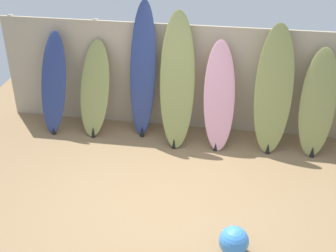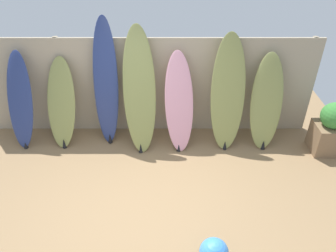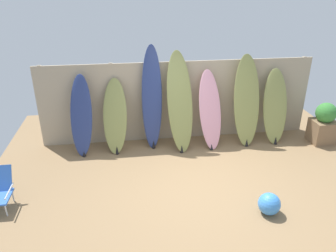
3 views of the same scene
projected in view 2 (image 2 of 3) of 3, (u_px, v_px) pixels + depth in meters
name	position (u px, v px, depth m)	size (l,w,h in m)	color
ground	(138.00, 206.00, 4.72)	(7.68, 7.68, 0.00)	#8E704C
fence_back	(144.00, 86.00, 5.87)	(6.08, 0.11, 1.80)	tan
surfboard_navy_0	(20.00, 101.00, 5.59)	(0.52, 0.64, 1.66)	navy
surfboard_olive_1	(61.00, 104.00, 5.65)	(0.56, 0.67, 1.52)	olive
surfboard_navy_2	(106.00, 84.00, 5.53)	(0.48, 0.52, 2.20)	navy
surfboard_olive_3	(139.00, 92.00, 5.44)	(0.61, 0.81, 2.08)	olive
surfboard_pink_4	(179.00, 103.00, 5.55)	(0.56, 0.71, 1.65)	pink
surfboard_olive_5	(228.00, 94.00, 5.49)	(0.59, 0.62, 1.96)	olive
surfboard_olive_6	(266.00, 103.00, 5.59)	(0.59, 0.66, 1.62)	olive
planter_box	(330.00, 129.00, 5.56)	(0.51, 0.48, 0.94)	#846647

